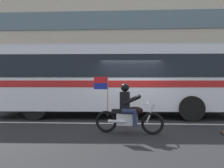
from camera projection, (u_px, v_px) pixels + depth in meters
name	position (u px, v px, depth m)	size (l,w,h in m)	color
ground_plane	(131.00, 121.00, 8.28)	(60.00, 60.00, 0.00)	black
sidewalk_curb	(128.00, 105.00, 13.37)	(28.00, 3.80, 0.15)	#A39E93
lane_center_stripe	(132.00, 124.00, 7.68)	(26.60, 0.14, 0.01)	silver
office_building_facade	(127.00, 45.00, 15.60)	(28.00, 0.89, 9.03)	#B2A893
transit_bus	(117.00, 76.00, 9.48)	(11.22, 2.85, 3.22)	silver
motorcycle_with_rider	(128.00, 112.00, 6.24)	(2.18, 0.68, 1.78)	black
fire_hydrant	(144.00, 99.00, 12.53)	(0.22, 0.30, 0.75)	gold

